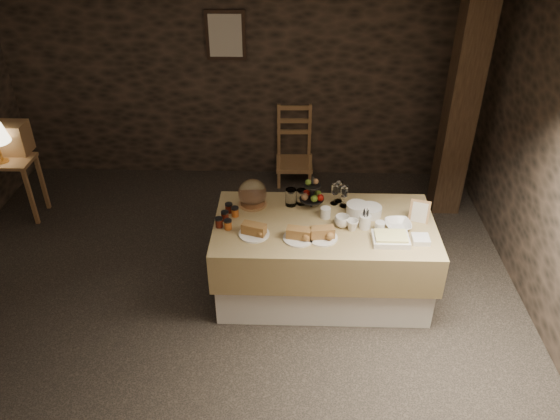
{
  "coord_description": "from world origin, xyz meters",
  "views": [
    {
      "loc": [
        0.63,
        -3.68,
        3.42
      ],
      "look_at": [
        0.52,
        0.2,
        0.9
      ],
      "focal_mm": 35.0,
      "sensor_mm": 36.0,
      "label": 1
    }
  ],
  "objects_px": {
    "wine_rack": "(8,138)",
    "chair": "(294,148)",
    "buffet_table": "(323,253)",
    "fruit_stand": "(312,195)",
    "console_table": "(4,170)",
    "timber_column": "(462,101)"
  },
  "relations": [
    {
      "from": "console_table",
      "to": "fruit_stand",
      "type": "relative_size",
      "value": 2.25
    },
    {
      "from": "chair",
      "to": "fruit_stand",
      "type": "bearing_deg",
      "value": -86.47
    },
    {
      "from": "buffet_table",
      "to": "wine_rack",
      "type": "bearing_deg",
      "value": 157.9
    },
    {
      "from": "fruit_stand",
      "to": "timber_column",
      "type": "bearing_deg",
      "value": 38.41
    },
    {
      "from": "console_table",
      "to": "wine_rack",
      "type": "height_order",
      "value": "wine_rack"
    },
    {
      "from": "fruit_stand",
      "to": "wine_rack",
      "type": "bearing_deg",
      "value": 161.27
    },
    {
      "from": "console_table",
      "to": "timber_column",
      "type": "relative_size",
      "value": 0.27
    },
    {
      "from": "buffet_table",
      "to": "fruit_stand",
      "type": "distance_m",
      "value": 0.53
    },
    {
      "from": "chair",
      "to": "fruit_stand",
      "type": "height_order",
      "value": "fruit_stand"
    },
    {
      "from": "timber_column",
      "to": "console_table",
      "type": "bearing_deg",
      "value": -176.28
    },
    {
      "from": "buffet_table",
      "to": "timber_column",
      "type": "bearing_deg",
      "value": 45.8
    },
    {
      "from": "chair",
      "to": "buffet_table",
      "type": "bearing_deg",
      "value": -84.29
    },
    {
      "from": "wine_rack",
      "to": "fruit_stand",
      "type": "bearing_deg",
      "value": -18.73
    },
    {
      "from": "wine_rack",
      "to": "fruit_stand",
      "type": "height_order",
      "value": "fruit_stand"
    },
    {
      "from": "chair",
      "to": "timber_column",
      "type": "bearing_deg",
      "value": -21.3
    },
    {
      "from": "fruit_stand",
      "to": "chair",
      "type": "bearing_deg",
      "value": 95.1
    },
    {
      "from": "buffet_table",
      "to": "fruit_stand",
      "type": "xyz_separation_m",
      "value": [
        -0.11,
        0.26,
        0.45
      ]
    },
    {
      "from": "chair",
      "to": "timber_column",
      "type": "height_order",
      "value": "timber_column"
    },
    {
      "from": "wine_rack",
      "to": "chair",
      "type": "height_order",
      "value": "wine_rack"
    },
    {
      "from": "wine_rack",
      "to": "timber_column",
      "type": "relative_size",
      "value": 0.16
    },
    {
      "from": "buffet_table",
      "to": "chair",
      "type": "distance_m",
      "value": 2.14
    },
    {
      "from": "buffet_table",
      "to": "console_table",
      "type": "height_order",
      "value": "buffet_table"
    }
  ]
}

